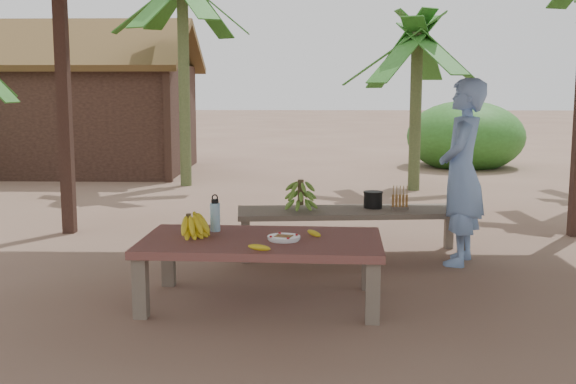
{
  "coord_description": "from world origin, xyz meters",
  "views": [
    {
      "loc": [
        -0.1,
        -5.55,
        1.66
      ],
      "look_at": [
        -0.28,
        0.13,
        0.8
      ],
      "focal_mm": 45.0,
      "sensor_mm": 36.0,
      "label": 1
    }
  ],
  "objects_px": {
    "work_table": "(262,247)",
    "ripe_banana_bunch": "(189,224)",
    "water_flask": "(215,216)",
    "plate": "(284,238)",
    "woman": "(462,172)",
    "bench": "(352,215)",
    "cooking_pot": "(373,200)"
  },
  "relations": [
    {
      "from": "bench",
      "to": "plate",
      "type": "height_order",
      "value": "plate"
    },
    {
      "from": "work_table",
      "to": "ripe_banana_bunch",
      "type": "xyz_separation_m",
      "value": [
        -0.56,
        0.08,
        0.16
      ]
    },
    {
      "from": "plate",
      "to": "woman",
      "type": "bearing_deg",
      "value": 40.19
    },
    {
      "from": "cooking_pot",
      "to": "woman",
      "type": "distance_m",
      "value": 0.93
    },
    {
      "from": "work_table",
      "to": "water_flask",
      "type": "distance_m",
      "value": 0.5
    },
    {
      "from": "ripe_banana_bunch",
      "to": "plate",
      "type": "height_order",
      "value": "ripe_banana_bunch"
    },
    {
      "from": "water_flask",
      "to": "woman",
      "type": "distance_m",
      "value": 2.37
    },
    {
      "from": "work_table",
      "to": "plate",
      "type": "xyz_separation_m",
      "value": [
        0.17,
        -0.06,
        0.08
      ]
    },
    {
      "from": "work_table",
      "to": "bench",
      "type": "distance_m",
      "value": 1.75
    },
    {
      "from": "bench",
      "to": "ripe_banana_bunch",
      "type": "distance_m",
      "value": 2.01
    },
    {
      "from": "bench",
      "to": "ripe_banana_bunch",
      "type": "height_order",
      "value": "ripe_banana_bunch"
    },
    {
      "from": "water_flask",
      "to": "plate",
      "type": "bearing_deg",
      "value": -30.06
    },
    {
      "from": "ripe_banana_bunch",
      "to": "woman",
      "type": "height_order",
      "value": "woman"
    },
    {
      "from": "bench",
      "to": "cooking_pot",
      "type": "height_order",
      "value": "cooking_pot"
    },
    {
      "from": "plate",
      "to": "woman",
      "type": "distance_m",
      "value": 2.09
    },
    {
      "from": "bench",
      "to": "water_flask",
      "type": "relative_size",
      "value": 7.6
    },
    {
      "from": "work_table",
      "to": "woman",
      "type": "distance_m",
      "value": 2.21
    },
    {
      "from": "ripe_banana_bunch",
      "to": "woman",
      "type": "relative_size",
      "value": 0.18
    },
    {
      "from": "ripe_banana_bunch",
      "to": "woman",
      "type": "xyz_separation_m",
      "value": [
        2.31,
        1.2,
        0.26
      ]
    },
    {
      "from": "bench",
      "to": "water_flask",
      "type": "distance_m",
      "value": 1.76
    },
    {
      "from": "ripe_banana_bunch",
      "to": "cooking_pot",
      "type": "bearing_deg",
      "value": 46.12
    },
    {
      "from": "work_table",
      "to": "ripe_banana_bunch",
      "type": "distance_m",
      "value": 0.59
    },
    {
      "from": "work_table",
      "to": "woman",
      "type": "xyz_separation_m",
      "value": [
        1.75,
        1.28,
        0.42
      ]
    },
    {
      "from": "water_flask",
      "to": "woman",
      "type": "bearing_deg",
      "value": 25.39
    },
    {
      "from": "woman",
      "to": "cooking_pot",
      "type": "bearing_deg",
      "value": -98.24
    },
    {
      "from": "work_table",
      "to": "woman",
      "type": "relative_size",
      "value": 1.08
    },
    {
      "from": "ripe_banana_bunch",
      "to": "water_flask",
      "type": "distance_m",
      "value": 0.26
    },
    {
      "from": "ripe_banana_bunch",
      "to": "water_flask",
      "type": "bearing_deg",
      "value": 46.46
    },
    {
      "from": "bench",
      "to": "woman",
      "type": "bearing_deg",
      "value": -22.23
    },
    {
      "from": "bench",
      "to": "plate",
      "type": "xyz_separation_m",
      "value": [
        -0.6,
        -1.63,
        0.12
      ]
    },
    {
      "from": "work_table",
      "to": "cooking_pot",
      "type": "relative_size",
      "value": 10.11
    },
    {
      "from": "work_table",
      "to": "ripe_banana_bunch",
      "type": "height_order",
      "value": "ripe_banana_bunch"
    }
  ]
}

